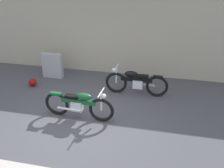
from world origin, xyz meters
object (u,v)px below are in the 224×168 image
motorcycle_black (136,82)px  stone_marker (52,66)px  helmet (33,82)px  motorcycle_green (79,104)px

motorcycle_black → stone_marker: bearing=-12.5°
stone_marker → motorcycle_black: (3.10, -0.65, -0.02)m
helmet → motorcycle_black: (3.49, 0.17, 0.29)m
stone_marker → motorcycle_green: (1.80, -2.33, -0.03)m
helmet → motorcycle_green: (2.20, -1.51, 0.29)m
stone_marker → motorcycle_black: stone_marker is taller
stone_marker → motorcycle_green: bearing=-52.3°
helmet → motorcycle_black: bearing=2.8°
stone_marker → helmet: bearing=-115.4°
helmet → motorcycle_green: bearing=-34.5°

